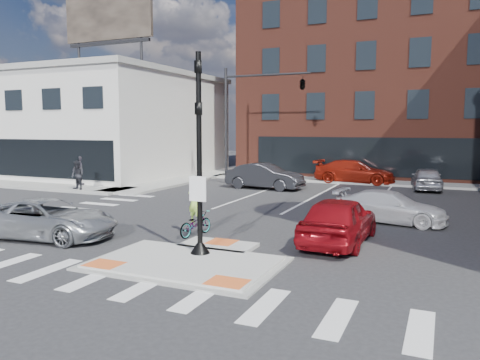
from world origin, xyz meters
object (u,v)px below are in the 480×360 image
at_px(cyclist, 195,216).
at_px(bg_car_red, 354,172).
at_px(white_pickup, 390,207).
at_px(bg_car_silver, 427,178).
at_px(red_sedan, 339,220).
at_px(pedestrian_b, 81,170).
at_px(bg_car_dark, 265,176).
at_px(pedestrian_a, 78,175).
at_px(silver_suv, 47,219).

bearing_deg(cyclist, bg_car_red, -86.79).
relative_size(white_pickup, bg_car_silver, 1.05).
height_order(red_sedan, pedestrian_b, pedestrian_b).
xyz_separation_m(bg_car_dark, bg_car_red, (4.67, 5.50, -0.01)).
relative_size(red_sedan, white_pickup, 1.06).
bearing_deg(bg_car_red, pedestrian_a, 130.30).
bearing_deg(pedestrian_a, bg_car_red, 46.32).
xyz_separation_m(white_pickup, pedestrian_b, (-19.93, 3.90, 0.45)).
xyz_separation_m(bg_car_dark, bg_car_silver, (9.50, 3.55, -0.09)).
height_order(red_sedan, bg_car_silver, red_sedan).
relative_size(red_sedan, bg_car_dark, 0.96).
distance_m(silver_suv, bg_car_silver, 22.54).
bearing_deg(white_pickup, bg_car_red, 23.42).
bearing_deg(bg_car_silver, silver_suv, 52.10).
distance_m(white_pickup, cyclist, 8.16).
relative_size(bg_car_dark, bg_car_red, 0.89).
bearing_deg(white_pickup, bg_car_dark, 54.57).
distance_m(bg_car_silver, bg_car_red, 5.20).
bearing_deg(pedestrian_a, red_sedan, -12.10).
bearing_deg(white_pickup, bg_car_silver, 2.53).
distance_m(silver_suv, white_pickup, 13.31).
height_order(pedestrian_a, pedestrian_b, pedestrian_b).
distance_m(cyclist, pedestrian_a, 14.14).
distance_m(bg_car_silver, pedestrian_b, 22.23).
height_order(red_sedan, bg_car_dark, bg_car_dark).
bearing_deg(red_sedan, cyclist, 12.21).
xyz_separation_m(silver_suv, bg_car_red, (6.97, 21.16, 0.11)).
bearing_deg(pedestrian_b, bg_car_dark, -3.77).
bearing_deg(bg_car_dark, bg_car_red, -35.14).
height_order(bg_car_dark, bg_car_silver, bg_car_dark).
bearing_deg(red_sedan, bg_car_silver, -96.30).
height_order(bg_car_dark, cyclist, cyclist).
xyz_separation_m(cyclist, pedestrian_b, (-13.73, 9.20, 0.38)).
height_order(cyclist, pedestrian_b, cyclist).
bearing_deg(bg_car_dark, white_pickup, -127.64).
xyz_separation_m(bg_car_silver, cyclist, (-7.18, -16.75, -0.01)).
distance_m(bg_car_red, pedestrian_b, 18.68).
bearing_deg(cyclist, bg_car_silver, -102.81).
xyz_separation_m(silver_suv, bg_car_dark, (2.29, 15.66, 0.12)).
relative_size(white_pickup, pedestrian_a, 2.55).
bearing_deg(bg_car_dark, bg_car_silver, -64.29).
bearing_deg(bg_car_red, cyclist, 174.73).
relative_size(red_sedan, bg_car_red, 0.86).
distance_m(silver_suv, cyclist, 5.22).
height_order(bg_car_red, pedestrian_b, pedestrian_b).
bearing_deg(bg_car_dark, cyclist, -164.85).
relative_size(bg_car_silver, pedestrian_b, 2.25).
bearing_deg(pedestrian_b, red_sedan, -46.87).
height_order(bg_car_silver, bg_car_red, bg_car_red).
bearing_deg(red_sedan, white_pickup, -103.88).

